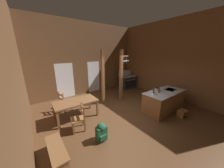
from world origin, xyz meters
TOP-DOWN VIEW (x-y plane):
  - ground_plane at (0.00, 0.00)m, footprint 7.68×7.92m
  - wall_back at (0.00, 3.63)m, footprint 7.68×0.14m
  - wall_left at (-3.51, 0.00)m, footprint 0.14×7.92m
  - wall_right at (3.51, 0.00)m, footprint 0.14×7.92m
  - glazed_door_back_left at (-1.55, 3.55)m, footprint 1.00×0.01m
  - glazed_panel_back_right at (0.34, 3.55)m, footprint 0.84×0.01m
  - kitchen_island at (1.70, -0.84)m, footprint 2.16×0.97m
  - stove_range at (2.74, 2.70)m, footprint 1.21×0.91m
  - support_post_with_pot_rack at (0.83, 1.23)m, footprint 0.54×0.23m
  - support_post_center at (-0.18, 1.52)m, footprint 0.14×0.14m
  - step_stool at (1.80, -1.65)m, footprint 0.40×0.33m
  - dining_table at (-1.84, 1.00)m, footprint 1.71×0.93m
  - ladderback_chair_near_window at (-2.09, 1.84)m, footprint 0.53×0.53m
  - ladderback_chair_by_post at (-2.03, 0.14)m, footprint 0.52×0.52m
  - bench_along_left_wall at (-2.96, -0.72)m, footprint 0.37×1.11m
  - backpack at (-1.68, -0.75)m, footprint 0.33×0.31m
  - stockpot_on_counter at (1.46, -0.57)m, footprint 0.30×0.23m
  - mixing_bowl_on_counter at (0.95, -0.76)m, footprint 0.20×0.20m
  - bottle_tall_on_counter at (1.13, -0.62)m, footprint 0.06×0.06m
  - bottle_short_on_counter at (1.33, -0.74)m, footprint 0.06×0.06m

SIDE VIEW (x-z plane):
  - ground_plane at x=0.00m, z-range -0.10..0.00m
  - step_stool at x=1.80m, z-range 0.03..0.33m
  - bench_along_left_wall at x=-2.96m, z-range 0.08..0.52m
  - backpack at x=-1.68m, z-range 0.02..0.61m
  - ladderback_chair_near_window at x=-2.09m, z-range -0.02..0.93m
  - ladderback_chair_by_post at x=-2.03m, z-range -0.02..0.93m
  - kitchen_island at x=1.70m, z-range 0.00..0.93m
  - stove_range at x=2.74m, z-range -0.18..1.14m
  - dining_table at x=-1.84m, z-range 0.28..1.02m
  - mixing_bowl_on_counter at x=0.95m, z-range 0.94..1.01m
  - stockpot_on_counter at x=1.46m, z-range 0.94..1.09m
  - glazed_door_back_left at x=-1.55m, z-range 0.00..2.05m
  - glazed_panel_back_right at x=0.34m, z-range 0.00..2.05m
  - bottle_tall_on_counter at x=1.13m, z-range 0.91..1.18m
  - bottle_short_on_counter at x=1.33m, z-range 0.90..1.21m
  - support_post_center at x=-0.18m, z-range 0.00..2.80m
  - support_post_with_pot_rack at x=0.83m, z-range 0.09..2.89m
  - wall_back at x=0.00m, z-range 0.00..4.45m
  - wall_left at x=-3.51m, z-range 0.00..4.45m
  - wall_right at x=3.51m, z-range 0.00..4.45m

